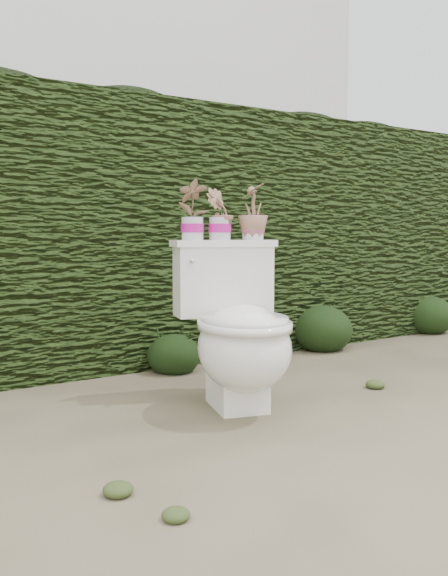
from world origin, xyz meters
TOP-DOWN VIEW (x-y plane):
  - ground at (0.00, 0.00)m, footprint 60.00×60.00m
  - hedge at (0.00, 1.60)m, footprint 8.00×1.00m
  - house_wall at (0.60, 6.00)m, footprint 8.00×3.50m
  - toilet at (-0.04, 0.19)m, footprint 0.63×0.78m
  - potted_plant_left at (-0.12, 0.46)m, footprint 0.15×0.11m
  - potted_plant_center at (0.01, 0.42)m, footprint 0.16×0.15m
  - potted_plant_right at (0.18, 0.38)m, footprint 0.20×0.20m
  - liriope_clump_2 at (0.08, 1.02)m, footprint 0.31×0.31m
  - liriope_clump_3 at (1.27, 1.05)m, footprint 0.42×0.42m
  - liriope_clump_4 at (2.48, 1.13)m, footprint 0.41×0.41m

SIDE VIEW (x-z plane):
  - ground at x=0.00m, z-range 0.00..0.00m
  - liriope_clump_2 at x=0.08m, z-range 0.00..0.25m
  - liriope_clump_4 at x=2.48m, z-range 0.00..0.33m
  - liriope_clump_3 at x=1.27m, z-range 0.00..0.34m
  - toilet at x=-0.04m, z-range -0.03..0.74m
  - hedge at x=0.00m, z-range 0.00..1.60m
  - potted_plant_center at x=0.01m, z-range 0.78..1.01m
  - potted_plant_right at x=0.18m, z-range 0.78..1.04m
  - potted_plant_left at x=-0.12m, z-range 0.78..1.05m
  - house_wall at x=0.60m, z-range 0.00..4.00m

